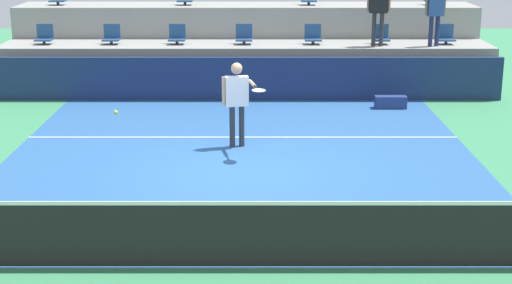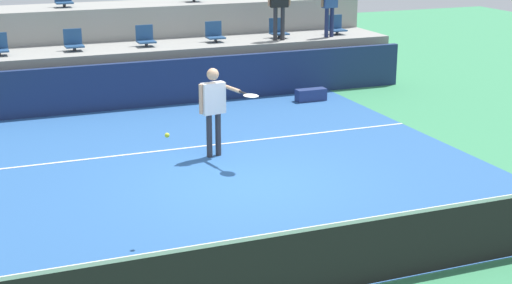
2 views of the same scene
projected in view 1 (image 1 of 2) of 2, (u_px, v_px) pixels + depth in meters
The scene contains 19 objects.
ground_plane at pixel (241, 173), 13.95m from camera, with size 40.00×40.00×0.00m, color #388456.
court_inner_paint at pixel (242, 157), 14.92m from camera, with size 9.00×10.00×0.01m, color #285693.
court_service_line at pixel (243, 137), 16.26m from camera, with size 9.00×0.06×0.00m, color white.
tennis_net at pixel (235, 232), 9.97m from camera, with size 10.48×0.08×1.07m.
sponsor_backboard at pixel (245, 79), 19.58m from camera, with size 13.00×0.16×1.10m, color navy.
seating_tier_lower at pixel (246, 67), 20.81m from camera, with size 13.00×1.80×1.25m, color gray.
seating_tier_upper at pixel (247, 41), 22.43m from camera, with size 13.00×1.80×2.10m, color gray.
stadium_chair_lower_far_left at pixel (45, 36), 20.52m from camera, with size 0.44×0.40×0.52m.
stadium_chair_lower_left at pixel (112, 36), 20.52m from camera, with size 0.44×0.40×0.52m.
stadium_chair_lower_mid_left at pixel (177, 36), 20.52m from camera, with size 0.44×0.40×0.52m.
stadium_chair_lower_center at pixel (244, 36), 20.52m from camera, with size 0.44×0.40×0.52m.
stadium_chair_lower_mid_right at pixel (313, 36), 20.52m from camera, with size 0.44×0.40×0.52m.
stadium_chair_lower_right at pixel (381, 36), 20.52m from camera, with size 0.44×0.40×0.52m.
stadium_chair_lower_far_right at pixel (446, 36), 20.52m from camera, with size 0.44×0.40×0.52m.
tennis_player at pixel (238, 96), 15.29m from camera, with size 0.89×1.16×1.71m.
spectator_in_grey at pixel (379, 5), 19.92m from camera, with size 0.61×0.27×1.74m.
spectator_in_white at pixel (436, 10), 19.95m from camera, with size 0.57×0.26×1.59m.
tennis_ball at pixel (116, 112), 11.96m from camera, with size 0.07×0.07×0.07m.
equipment_bag at pixel (391, 102), 18.80m from camera, with size 0.76×0.28×0.30m, color navy.
Camera 1 is at (0.28, -13.28, 4.32)m, focal length 54.36 mm.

